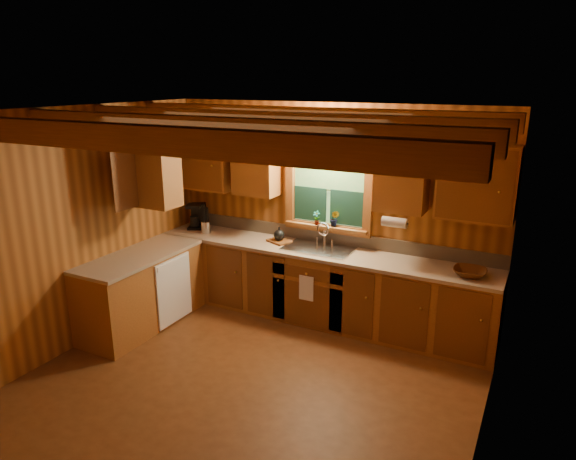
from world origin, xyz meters
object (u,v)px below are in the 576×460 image
(sink, at_px, (319,253))
(wicker_basket, at_px, (470,272))
(cutting_board, at_px, (279,241))
(coffee_maker, at_px, (197,216))

(sink, relative_size, wicker_basket, 2.44)
(cutting_board, bearing_deg, coffee_maker, -160.12)
(sink, xyz_separation_m, coffee_maker, (-1.85, 0.08, 0.21))
(sink, relative_size, coffee_maker, 2.43)
(coffee_maker, relative_size, cutting_board, 1.19)
(wicker_basket, bearing_deg, coffee_maker, 177.23)
(sink, distance_m, cutting_board, 0.55)
(coffee_maker, height_order, wicker_basket, coffee_maker)
(cutting_board, bearing_deg, sink, 20.12)
(coffee_maker, bearing_deg, cutting_board, -25.35)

